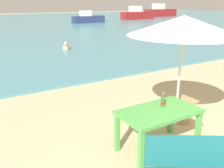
% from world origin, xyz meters
% --- Properties ---
extents(picnic_table_green, '(1.40, 0.80, 0.76)m').
position_xyz_m(picnic_table_green, '(-0.65, 0.93, 0.65)').
color(picnic_table_green, '#4C9E47').
rests_on(picnic_table_green, ground_plane).
extents(beer_bottle_amber, '(0.07, 0.07, 0.26)m').
position_xyz_m(beer_bottle_amber, '(-0.49, 1.02, 0.85)').
color(beer_bottle_amber, '#2D662D').
rests_on(beer_bottle_amber, picnic_table_green).
extents(patio_umbrella, '(2.10, 2.10, 2.30)m').
position_xyz_m(patio_umbrella, '(0.16, 1.29, 2.12)').
color(patio_umbrella, silver).
rests_on(patio_umbrella, ground_plane).
extents(side_table_wood, '(0.44, 0.44, 0.54)m').
position_xyz_m(side_table_wood, '(0.53, 1.44, 0.35)').
color(side_table_wood, tan).
rests_on(side_table_wood, ground_plane).
extents(swimmer_person, '(0.34, 0.34, 0.41)m').
position_xyz_m(swimmer_person, '(1.56, 10.82, 0.24)').
color(swimmer_person, tan).
rests_on(swimmer_person, sea_water).
extents(boat_ferry, '(5.20, 1.42, 1.89)m').
position_xyz_m(boat_ferry, '(19.80, 28.56, 0.76)').
color(boat_ferry, maroon).
rests_on(boat_ferry, sea_water).
extents(boat_barge, '(4.00, 1.09, 1.45)m').
position_xyz_m(boat_barge, '(10.65, 26.40, 0.60)').
color(boat_barge, navy).
rests_on(boat_barge, sea_water).
extents(boat_cargo_ship, '(6.02, 1.64, 2.19)m').
position_xyz_m(boat_cargo_ship, '(27.53, 32.23, 0.87)').
color(boat_cargo_ship, maroon).
rests_on(boat_cargo_ship, sea_water).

